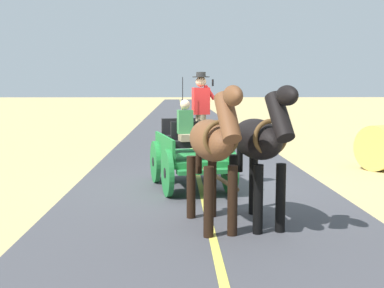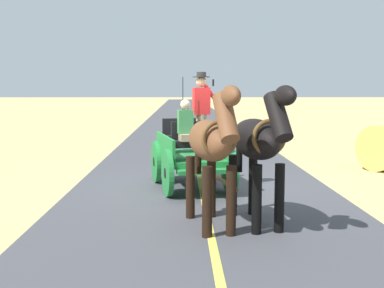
{
  "view_description": "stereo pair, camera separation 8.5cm",
  "coord_description": "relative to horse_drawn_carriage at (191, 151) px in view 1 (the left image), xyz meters",
  "views": [
    {
      "loc": [
        0.51,
        10.66,
        2.18
      ],
      "look_at": [
        0.23,
        1.35,
        1.1
      ],
      "focal_mm": 45.65,
      "sensor_mm": 36.0,
      "label": 1
    },
    {
      "loc": [
        0.43,
        10.66,
        2.18
      ],
      "look_at": [
        0.23,
        1.35,
        1.1
      ],
      "focal_mm": 45.65,
      "sensor_mm": 36.0,
      "label": 2
    }
  ],
  "objects": [
    {
      "name": "horse_off_side",
      "position": [
        -0.24,
        3.04,
        0.51
      ],
      "size": [
        0.87,
        2.15,
        2.21
      ],
      "color": "brown",
      "rests_on": "ground"
    },
    {
      "name": "road_surface",
      "position": [
        -0.21,
        -0.23,
        -0.81
      ],
      "size": [
        5.61,
        160.0,
        0.01
      ],
      "primitive_type": "cube",
      "color": "#424247",
      "rests_on": "ground"
    },
    {
      "name": "horse_drawn_carriage",
      "position": [
        0.0,
        0.0,
        0.0
      ],
      "size": [
        1.87,
        4.51,
        2.5
      ],
      "color": "#1E7233",
      "rests_on": "ground"
    },
    {
      "name": "horse_near_side",
      "position": [
        -0.98,
        2.89,
        0.51
      ],
      "size": [
        0.9,
        2.15,
        2.21
      ],
      "color": "black",
      "rests_on": "ground"
    },
    {
      "name": "ground_plane",
      "position": [
        -0.21,
        -0.23,
        -0.82
      ],
      "size": [
        200.0,
        200.0,
        0.0
      ],
      "primitive_type": "plane",
      "color": "tan"
    },
    {
      "name": "road_centre_stripe",
      "position": [
        -0.21,
        -0.23,
        -0.81
      ],
      "size": [
        0.12,
        160.0,
        0.0
      ],
      "primitive_type": "cube",
      "color": "#DBCC4C",
      "rests_on": "road_surface"
    }
  ]
}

